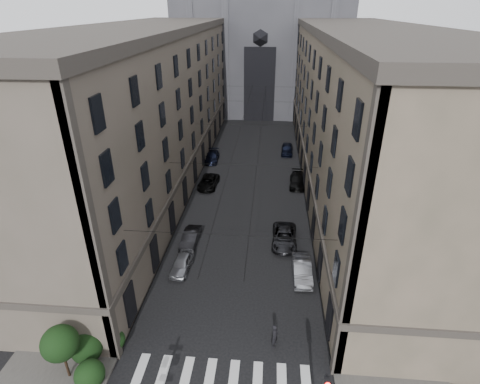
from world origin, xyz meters
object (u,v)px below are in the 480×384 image
(car_left_near, at_px, (182,263))
(car_left_far, at_px, (212,157))
(car_right_far, at_px, (287,149))
(pedestrian, at_px, (275,336))
(car_left_midfar, at_px, (208,182))
(car_right_near, at_px, (302,270))
(gothic_tower, at_px, (263,22))
(car_right_midnear, at_px, (284,237))
(car_right_midfar, at_px, (298,180))
(car_left_midnear, at_px, (191,238))

(car_left_near, distance_m, car_left_far, 25.72)
(car_right_far, relative_size, pedestrian, 2.44)
(car_left_midfar, relative_size, car_right_near, 1.08)
(gothic_tower, relative_size, car_left_near, 15.27)
(pedestrian, bearing_deg, car_right_far, 21.63)
(car_right_near, bearing_deg, car_right_midnear, 104.17)
(car_right_near, height_order, car_right_midfar, car_right_near)
(car_left_near, distance_m, car_left_midfar, 16.82)
(car_right_midfar, bearing_deg, car_left_midfar, -169.21)
(car_right_midfar, bearing_deg, car_right_midnear, -94.65)
(car_left_midnear, distance_m, car_right_midnear, 9.10)
(car_right_near, distance_m, pedestrian, 7.86)
(car_right_midfar, relative_size, pedestrian, 2.67)
(car_left_near, xyz_separation_m, car_right_near, (10.42, -0.13, 0.07))
(gothic_tower, xyz_separation_m, car_right_far, (5.18, -29.61, -17.04))
(car_right_near, distance_m, car_right_midfar, 18.34)
(car_right_near, xyz_separation_m, car_right_midfar, (0.61, 18.33, -0.02))
(car_right_near, relative_size, car_right_far, 0.98)
(car_left_near, xyz_separation_m, car_left_midfar, (-0.35, 16.82, 0.01))
(car_left_midnear, height_order, pedestrian, pedestrian)
(car_left_midfar, bearing_deg, car_right_far, 54.25)
(gothic_tower, height_order, car_left_midnear, gothic_tower)
(car_left_midfar, xyz_separation_m, car_left_far, (-0.86, 8.87, 0.00))
(car_left_midfar, xyz_separation_m, car_right_midnear, (9.39, -12.00, 0.05))
(car_left_midnear, bearing_deg, car_right_midfar, 54.75)
(car_left_far, bearing_deg, car_right_far, 17.97)
(gothic_tower, distance_m, pedestrian, 69.13)
(car_right_near, distance_m, car_right_midnear, 5.13)
(car_left_far, distance_m, car_right_near, 28.31)
(car_left_far, relative_size, car_right_far, 1.03)
(car_left_near, bearing_deg, pedestrian, -39.58)
(car_left_near, relative_size, car_right_midfar, 0.78)
(car_left_far, bearing_deg, car_left_midfar, -86.19)
(car_left_midfar, distance_m, car_left_far, 8.91)
(car_right_near, bearing_deg, pedestrian, -108.54)
(car_left_near, bearing_deg, car_right_near, 2.97)
(gothic_tower, distance_m, car_right_midnear, 57.28)
(car_right_midfar, distance_m, car_right_far, 11.55)
(car_left_near, relative_size, pedestrian, 2.09)
(car_right_midnear, relative_size, pedestrian, 2.80)
(car_left_near, bearing_deg, car_left_midnear, 94.15)
(car_left_near, height_order, car_left_midfar, car_left_midfar)
(car_left_near, distance_m, pedestrian, 11.15)
(gothic_tower, xyz_separation_m, car_left_midnear, (-4.86, -55.36, -17.13))
(car_right_near, bearing_deg, car_left_midnear, 157.13)
(car_left_far, bearing_deg, car_right_near, -67.48)
(gothic_tower, bearing_deg, car_right_near, -84.63)
(car_left_midnear, bearing_deg, pedestrian, -52.31)
(car_left_midfar, bearing_deg, pedestrian, -67.84)
(car_right_midnear, bearing_deg, car_left_near, -150.33)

